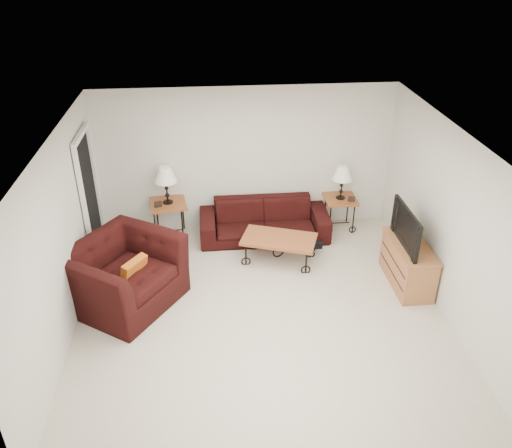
{
  "coord_description": "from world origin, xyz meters",
  "views": [
    {
      "loc": [
        -0.61,
        -5.71,
        4.62
      ],
      "look_at": [
        0.0,
        0.7,
        1.0
      ],
      "focal_mm": 36.59,
      "sensor_mm": 36.0,
      "label": 1
    }
  ],
  "objects": [
    {
      "name": "armchair",
      "position": [
        -1.88,
        0.4,
        0.47
      ],
      "size": [
        1.86,
        1.9,
        0.94
      ],
      "primitive_type": "imported",
      "rotation": [
        0.0,
        0.0,
        0.97
      ],
      "color": "black",
      "rests_on": "ground"
    },
    {
      "name": "photo_frame_left",
      "position": [
        -1.5,
        2.05,
        0.7
      ],
      "size": [
        0.13,
        0.06,
        0.11
      ],
      "primitive_type": "cube",
      "rotation": [
        0.0,
        0.0,
        0.33
      ],
      "color": "black",
      "rests_on": "side_table_left"
    },
    {
      "name": "ground",
      "position": [
        0.0,
        0.0,
        0.0
      ],
      "size": [
        5.0,
        5.0,
        0.0
      ],
      "primitive_type": "plane",
      "color": "beige",
      "rests_on": "ground"
    },
    {
      "name": "lamp_left",
      "position": [
        -1.35,
        2.2,
        0.97
      ],
      "size": [
        0.42,
        0.42,
        0.65
      ],
      "primitive_type": null,
      "rotation": [
        0.0,
        0.0,
        0.16
      ],
      "color": "black",
      "rests_on": "side_table_left"
    },
    {
      "name": "coffee_table",
      "position": [
        0.41,
        1.24,
        0.21
      ],
      "size": [
        1.28,
        0.96,
        0.43
      ],
      "primitive_type": "cube",
      "rotation": [
        0.0,
        0.0,
        -0.34
      ],
      "color": "#994F27",
      "rests_on": "ground"
    },
    {
      "name": "side_table_right",
      "position": [
        1.61,
        2.2,
        0.3
      ],
      "size": [
        0.55,
        0.55,
        0.59
      ],
      "primitive_type": "cube",
      "rotation": [
        0.0,
        0.0,
        -0.01
      ],
      "color": "#994F27",
      "rests_on": "ground"
    },
    {
      "name": "lamp_right",
      "position": [
        1.61,
        2.2,
        0.89
      ],
      "size": [
        0.34,
        0.34,
        0.59
      ],
      "primitive_type": null,
      "rotation": [
        0.0,
        0.0,
        -0.01
      ],
      "color": "black",
      "rests_on": "side_table_right"
    },
    {
      "name": "side_table_left",
      "position": [
        -1.35,
        2.2,
        0.32
      ],
      "size": [
        0.68,
        0.68,
        0.65
      ],
      "primitive_type": "cube",
      "rotation": [
        0.0,
        0.0,
        0.16
      ],
      "color": "#994F27",
      "rests_on": "ground"
    },
    {
      "name": "doorway",
      "position": [
        -2.47,
        1.65,
        1.02
      ],
      "size": [
        0.08,
        0.94,
        2.04
      ],
      "primitive_type": "cube",
      "color": "black",
      "rests_on": "ground"
    },
    {
      "name": "throw_pillow",
      "position": [
        -1.73,
        0.35,
        0.52
      ],
      "size": [
        0.33,
        0.41,
        0.42
      ],
      "primitive_type": "cube",
      "rotation": [
        0.0,
        0.0,
        0.97
      ],
      "color": "#B36A16",
      "rests_on": "armchair"
    },
    {
      "name": "television",
      "position": [
        2.21,
        0.46,
        0.96
      ],
      "size": [
        0.13,
        1.0,
        0.58
      ],
      "primitive_type": "imported",
      "rotation": [
        0.0,
        0.0,
        -1.57
      ],
      "color": "black",
      "rests_on": "tv_stand"
    },
    {
      "name": "wall_back",
      "position": [
        0.0,
        2.5,
        1.25
      ],
      "size": [
        5.0,
        0.02,
        2.5
      ],
      "primitive_type": "cube",
      "color": "silver",
      "rests_on": "ground"
    },
    {
      "name": "photo_frame_right",
      "position": [
        1.76,
        2.05,
        0.64
      ],
      "size": [
        0.12,
        0.04,
        0.1
      ],
      "primitive_type": "cube",
      "rotation": [
        0.0,
        0.0,
        -0.22
      ],
      "color": "black",
      "rests_on": "side_table_right"
    },
    {
      "name": "wall_front",
      "position": [
        0.0,
        -2.5,
        1.25
      ],
      "size": [
        5.0,
        0.02,
        2.5
      ],
      "primitive_type": "cube",
      "color": "silver",
      "rests_on": "ground"
    },
    {
      "name": "sofa",
      "position": [
        0.26,
        2.02,
        0.32
      ],
      "size": [
        2.18,
        0.85,
        0.64
      ],
      "primitive_type": "imported",
      "color": "black",
      "rests_on": "ground"
    },
    {
      "name": "wall_right",
      "position": [
        2.5,
        0.0,
        1.25
      ],
      "size": [
        0.02,
        5.0,
        2.5
      ],
      "primitive_type": "cube",
      "color": "silver",
      "rests_on": "ground"
    },
    {
      "name": "backpack",
      "position": [
        1.05,
        1.5,
        0.21
      ],
      "size": [
        0.38,
        0.33,
        0.41
      ],
      "primitive_type": "ellipsoid",
      "rotation": [
        0.0,
        0.0,
        0.32
      ],
      "color": "black",
      "rests_on": "ground"
    },
    {
      "name": "wall_left",
      "position": [
        -2.5,
        0.0,
        1.25
      ],
      "size": [
        0.02,
        5.0,
        2.5
      ],
      "primitive_type": "cube",
      "color": "silver",
      "rests_on": "ground"
    },
    {
      "name": "ceiling",
      "position": [
        0.0,
        0.0,
        2.5
      ],
      "size": [
        5.0,
        5.0,
        0.0
      ],
      "primitive_type": "plane",
      "color": "white",
      "rests_on": "wall_back"
    },
    {
      "name": "tv_stand",
      "position": [
        2.23,
        0.46,
        0.33
      ],
      "size": [
        0.46,
        1.12,
        0.67
      ],
      "primitive_type": "cube",
      "color": "#9E6B3A",
      "rests_on": "ground"
    }
  ]
}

